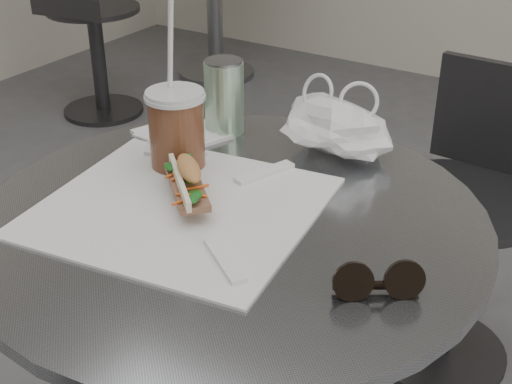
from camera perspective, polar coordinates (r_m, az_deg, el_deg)
The scene contains 10 objects.
cafe_table at distance 1.21m, azimuth -1.77°, elevation -12.97°, with size 0.76×0.76×0.74m.
chair_far at distance 1.82m, azimuth 16.01°, elevation -3.68°, with size 0.39×0.40×0.74m.
bg_chair at distance 3.28m, azimuth -13.09°, elevation 11.60°, with size 0.41×0.44×0.77m.
sandwich_paper at distance 1.07m, azimuth -6.11°, elevation -1.14°, with size 0.39×0.37×0.00m, color white.
banh_mi at distance 1.07m, azimuth -5.48°, elevation 0.74°, with size 0.18×0.18×0.06m.
iced_coffee at distance 1.17m, azimuth -6.38°, elevation 5.09°, with size 0.10×0.10×0.29m.
sunglasses at distance 0.89m, azimuth 9.75°, elevation -7.17°, with size 0.10×0.08×0.05m.
plastic_bag at distance 1.22m, azimuth 6.08°, elevation 5.14°, with size 0.19×0.15×0.09m, color white, non-canonical shape.
napkin_stack at distance 1.31m, azimuth -6.00°, elevation 4.69°, with size 0.17×0.17×0.01m.
drink_can at distance 1.30m, azimuth -2.56°, elevation 7.63°, with size 0.07×0.07×0.14m.
Camera 1 is at (0.52, -0.55, 1.27)m, focal length 50.00 mm.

